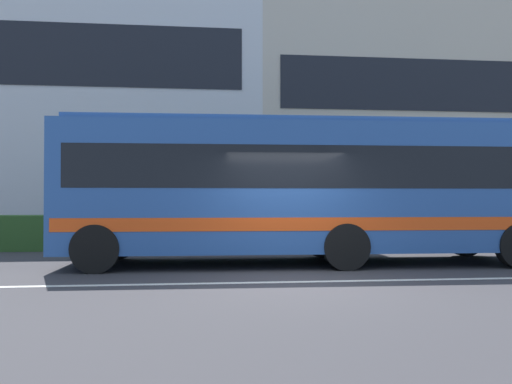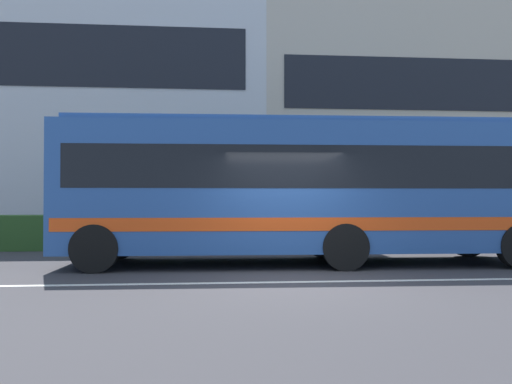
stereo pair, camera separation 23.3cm
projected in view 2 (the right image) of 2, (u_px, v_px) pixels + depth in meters
ground_plane at (296, 282)px, 9.13m from camera, size 160.00×160.00×0.00m
lane_centre_line at (296, 282)px, 9.13m from camera, size 60.00×0.16×0.01m
hedge_row_far at (344, 231)px, 15.92m from camera, size 21.50×1.10×1.04m
apartment_block_left at (32, 100)px, 23.43m from camera, size 21.18×8.34×12.32m
apartment_block_right at (437, 121)px, 25.08m from camera, size 18.05×8.34×10.86m
transit_bus at (304, 186)px, 11.80m from camera, size 11.16×2.89×3.32m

